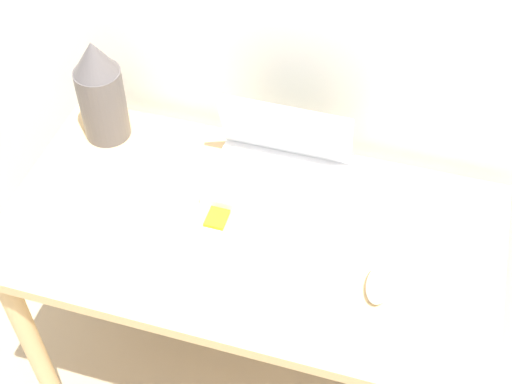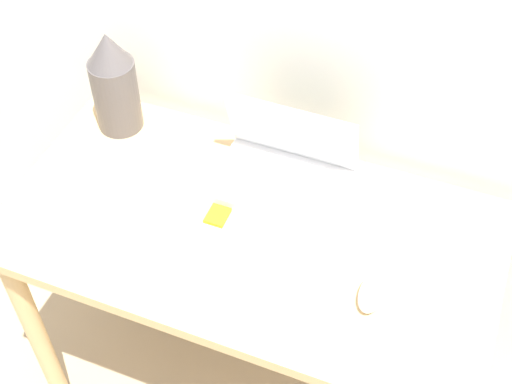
{
  "view_description": "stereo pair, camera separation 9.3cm",
  "coord_description": "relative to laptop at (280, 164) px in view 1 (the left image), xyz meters",
  "views": [
    {
      "loc": [
        0.3,
        -0.67,
        2.0
      ],
      "look_at": [
        0.01,
        0.32,
        0.87
      ],
      "focal_mm": 50.0,
      "sensor_mm": 36.0,
      "label": 1
    },
    {
      "loc": [
        0.39,
        -0.64,
        2.0
      ],
      "look_at": [
        0.01,
        0.32,
        0.87
      ],
      "focal_mm": 50.0,
      "sensor_mm": 36.0,
      "label": 2
    }
  ],
  "objects": [
    {
      "name": "vase",
      "position": [
        -0.46,
        0.03,
        0.09
      ],
      "size": [
        0.11,
        0.11,
        0.28
      ],
      "color": "#514C4C",
      "rests_on": "desk"
    },
    {
      "name": "desk",
      "position": [
        -0.02,
        -0.17,
        -0.17
      ],
      "size": [
        1.11,
        0.59,
        0.77
      ],
      "color": "tan",
      "rests_on": "ground_plane"
    },
    {
      "name": "mouse",
      "position": [
        0.28,
        -0.25,
        -0.03
      ],
      "size": [
        0.05,
        0.1,
        0.03
      ],
      "color": "silver",
      "rests_on": "desk"
    },
    {
      "name": "laptop",
      "position": [
        0.0,
        0.0,
        0.0
      ],
      "size": [
        0.31,
        0.21,
        0.22
      ],
      "color": "white",
      "rests_on": "desk"
    },
    {
      "name": "mp3_player",
      "position": [
        -0.1,
        -0.16,
        -0.04
      ],
      "size": [
        0.05,
        0.06,
        0.01
      ],
      "color": "orange",
      "rests_on": "desk"
    },
    {
      "name": "keyboard",
      "position": [
        -0.03,
        -0.27,
        -0.04
      ],
      "size": [
        0.47,
        0.12,
        0.02
      ],
      "color": "white",
      "rests_on": "desk"
    }
  ]
}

